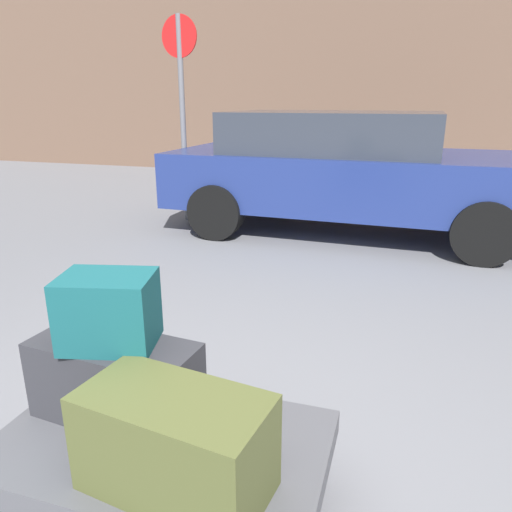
{
  "coord_description": "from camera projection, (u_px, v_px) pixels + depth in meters",
  "views": [
    {
      "loc": [
        0.79,
        -1.33,
        1.55
      ],
      "look_at": [
        0.0,
        1.2,
        0.69
      ],
      "focal_mm": 33.8,
      "sensor_mm": 36.0,
      "label": 1
    }
  ],
  "objects": [
    {
      "name": "no_parking_sign",
      "position": [
        182.0,
        99.0,
        6.11
      ],
      "size": [
        0.5,
        0.09,
        2.54
      ],
      "color": "slate",
      "rests_on": "ground_plane"
    },
    {
      "name": "parked_car",
      "position": [
        348.0,
        169.0,
        5.76
      ],
      "size": [
        4.35,
        2.02,
        1.42
      ],
      "color": "navy",
      "rests_on": "ground_plane"
    },
    {
      "name": "ground_plane",
      "position": [
        166.0,
        511.0,
        1.91
      ],
      "size": [
        60.0,
        60.0,
        0.0
      ],
      "primitive_type": "plane",
      "color": "slate"
    },
    {
      "name": "bollard_kerb_near",
      "position": [
        507.0,
        186.0,
        7.02
      ],
      "size": [
        0.22,
        0.22,
        0.7
      ],
      "primitive_type": "cylinder",
      "color": "#72665B",
      "rests_on": "ground_plane"
    },
    {
      "name": "luggage_cart",
      "position": [
        162.0,
        455.0,
        1.82
      ],
      "size": [
        1.23,
        0.75,
        0.34
      ],
      "color": "#4C4C51",
      "rests_on": "ground_plane"
    },
    {
      "name": "duffel_bag_charcoal_center",
      "position": [
        116.0,
        380.0,
        1.89
      ],
      "size": [
        0.68,
        0.35,
        0.32
      ],
      "primitive_type": "cube",
      "rotation": [
        0.0,
        0.0,
        -0.1
      ],
      "color": "#2D2D33",
      "rests_on": "luggage_cart"
    },
    {
      "name": "duffel_bag_olive_front_left",
      "position": [
        175.0,
        443.0,
        1.53
      ],
      "size": [
        0.64,
        0.4,
        0.34
      ],
      "primitive_type": "cube",
      "rotation": [
        0.0,
        0.0,
        -0.14
      ],
      "color": "#4C5128",
      "rests_on": "luggage_cart"
    },
    {
      "name": "duffel_bag_teal_topmost_pile",
      "position": [
        109.0,
        311.0,
        1.8
      ],
      "size": [
        0.39,
        0.32,
        0.28
      ],
      "primitive_type": "cube",
      "rotation": [
        0.0,
        0.0,
        0.24
      ],
      "color": "#144C51",
      "rests_on": "duffel_bag_charcoal_center"
    }
  ]
}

